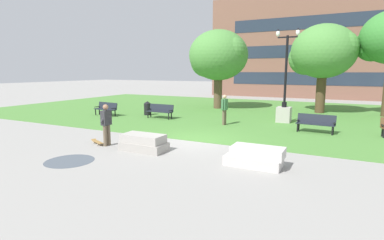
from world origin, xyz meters
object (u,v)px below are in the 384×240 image
park_bench_far_left (106,108)px  lamp_post_left (284,104)px  person_skateboarder (106,122)px  concrete_block_left (255,157)px  trash_bin (147,108)px  person_bystander_near_lawn (224,108)px  park_bench_near_right (316,122)px  skateboard (98,142)px  park_bench_far_right (160,110)px  concrete_block_center (144,143)px

park_bench_far_left → lamp_post_left: 11.67m
person_skateboarder → lamp_post_left: size_ratio=0.31×
concrete_block_left → person_skateboarder: (-6.16, -0.10, 0.66)m
trash_bin → person_bystander_near_lawn: person_bystander_near_lawn is taller
park_bench_near_right → skateboard: bearing=-140.5°
skateboard → trash_bin: (-2.96, 7.82, 0.42)m
skateboard → park_bench_far_left: 8.26m
park_bench_far_left → lamp_post_left: size_ratio=0.34×
park_bench_far_right → skateboard: bearing=-79.0°
concrete_block_center → skateboard: size_ratio=1.78×
concrete_block_left → park_bench_far_right: size_ratio=1.03×
skateboard → trash_bin: trash_bin is taller
concrete_block_left → skateboard: 6.70m
person_skateboarder → person_bystander_near_lawn: size_ratio=1.00×
lamp_post_left → person_bystander_near_lawn: lamp_post_left is taller
lamp_post_left → trash_bin: bearing=-172.0°
park_bench_far_left → park_bench_far_right: size_ratio=1.02×
park_bench_far_right → person_bystander_near_lawn: 4.57m
park_bench_far_right → person_bystander_near_lawn: person_bystander_near_lawn is taller
concrete_block_center → skateboard: bearing=-179.3°
skateboard → park_bench_far_left: park_bench_far_left is taller
skateboard → concrete_block_left: bearing=0.8°
person_skateboarder → person_bystander_near_lawn: (2.64, 6.62, 0.02)m
person_skateboarder → park_bench_near_right: person_skateboarder is taller
person_skateboarder → skateboard: bearing=178.3°
park_bench_far_left → person_bystander_near_lawn: bearing=2.0°
park_bench_near_right → lamp_post_left: lamp_post_left is taller
concrete_block_left → skateboard: concrete_block_left is taller
concrete_block_left → park_bench_far_left: 13.52m
concrete_block_center → park_bench_near_right: size_ratio=0.98×
lamp_post_left → trash_bin: lamp_post_left is taller
park_bench_far_left → park_bench_far_right: 4.00m
person_skateboarder → skateboard: (-0.53, 0.02, -0.88)m
concrete_block_left → lamp_post_left: bearing=94.3°
person_skateboarder → park_bench_near_right: size_ratio=0.93×
park_bench_far_left → concrete_block_left: bearing=-27.4°
park_bench_near_right → park_bench_far_left: (-13.29, -0.28, 0.00)m
concrete_block_left → person_bystander_near_lawn: (-3.52, 6.51, 0.68)m
concrete_block_center → trash_bin: bearing=124.2°
concrete_block_left → park_bench_far_left: park_bench_far_left is taller
skateboard → person_bystander_near_lawn: 7.38m
park_bench_far_left → trash_bin: (2.35, 1.51, -0.04)m
concrete_block_center → person_bystander_near_lawn: person_bystander_near_lawn is taller
concrete_block_left → park_bench_near_right: size_ratio=1.01×
lamp_post_left → skateboard: bearing=-123.5°
park_bench_far_right → person_bystander_near_lawn: size_ratio=1.06×
lamp_post_left → person_bystander_near_lawn: (-2.84, -2.48, -0.13)m
person_skateboarder → park_bench_near_right: (7.45, 6.61, -0.43)m
park_bench_near_right → person_bystander_near_lawn: 4.83m
concrete_block_left → skateboard: bearing=-179.2°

